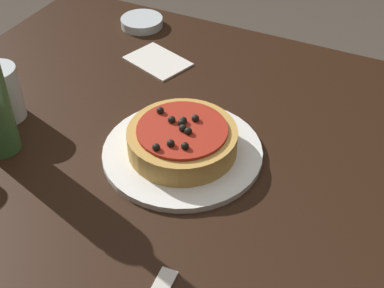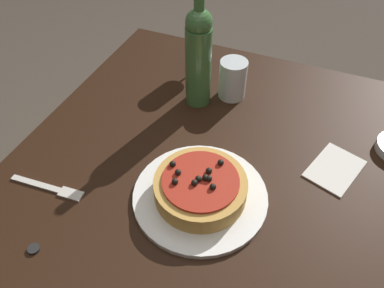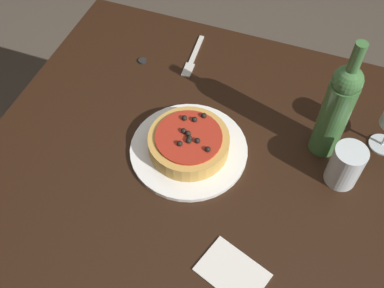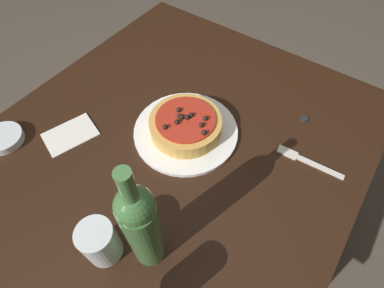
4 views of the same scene
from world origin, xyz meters
TOP-DOWN VIEW (x-y plane):
  - ground_plane at (0.00, 0.00)m, footprint 14.00×14.00m
  - dining_table at (0.00, 0.00)m, footprint 1.12×0.98m
  - dinner_plate at (-0.05, 0.01)m, footprint 0.30×0.30m
  - pizza at (-0.05, 0.01)m, footprint 0.20×0.20m
  - wine_bottle at (0.26, 0.14)m, footprint 0.07×0.07m
  - water_cup at (0.32, 0.06)m, footprint 0.08×0.08m
  - side_bowl at (0.27, -0.39)m, footprint 0.11×0.11m
  - fork at (-0.16, 0.33)m, footprint 0.03×0.18m
  - paper_napkin at (0.15, -0.25)m, footprint 0.16×0.14m
  - bottle_cap at (-0.29, 0.26)m, footprint 0.02×0.02m

SIDE VIEW (x-z plane):
  - ground_plane at x=0.00m, z-range 0.00..0.00m
  - dining_table at x=0.00m, z-range 0.26..0.96m
  - paper_napkin at x=0.15m, z-range 0.70..0.71m
  - fork at x=-0.16m, z-range 0.70..0.71m
  - bottle_cap at x=-0.29m, z-range 0.70..0.71m
  - dinner_plate at x=-0.05m, z-range 0.70..0.71m
  - side_bowl at x=0.27m, z-range 0.70..0.72m
  - pizza at x=-0.05m, z-range 0.71..0.77m
  - water_cup at x=0.32m, z-range 0.70..0.81m
  - wine_bottle at x=0.26m, z-range 0.68..1.02m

